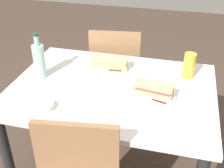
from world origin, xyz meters
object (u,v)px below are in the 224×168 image
(plate_near, at_px, (109,68))
(dining_table, at_px, (112,102))
(baguette_sandwich_near, at_px, (109,62))
(water_bottle, at_px, (39,60))
(baguette_sandwich_far, at_px, (154,89))
(chair_near, at_px, (116,70))
(knife_near, at_px, (109,70))
(knife_far, at_px, (152,99))
(beer_glass, at_px, (189,66))
(plate_far, at_px, (153,95))
(olive_bowl, at_px, (45,106))

(plate_near, bearing_deg, dining_table, 109.46)
(baguette_sandwich_near, relative_size, water_bottle, 0.85)
(baguette_sandwich_near, height_order, baguette_sandwich_far, same)
(chair_near, bearing_deg, knife_near, 98.43)
(plate_near, xyz_separation_m, knife_far, (-0.32, 0.31, 0.01))
(baguette_sandwich_near, height_order, beer_glass, beer_glass)
(chair_near, bearing_deg, beer_glass, 144.41)
(baguette_sandwich_far, relative_size, beer_glass, 1.40)
(plate_far, bearing_deg, chair_near, -60.65)
(olive_bowl, bearing_deg, plate_near, -112.42)
(chair_near, height_order, water_bottle, water_bottle)
(knife_far, relative_size, beer_glass, 1.13)
(baguette_sandwich_near, xyz_separation_m, plate_far, (-0.32, 0.25, -0.04))
(baguette_sandwich_far, distance_m, beer_glass, 0.33)
(knife_near, relative_size, beer_glass, 1.15)
(plate_far, relative_size, baguette_sandwich_far, 1.14)
(knife_near, distance_m, olive_bowl, 0.51)
(knife_far, bearing_deg, plate_far, -87.59)
(dining_table, bearing_deg, chair_near, -78.37)
(chair_near, height_order, beer_glass, beer_glass)
(olive_bowl, bearing_deg, chair_near, -99.67)
(plate_far, bearing_deg, baguette_sandwich_near, -38.33)
(dining_table, xyz_separation_m, chair_near, (0.13, -0.63, -0.13))
(baguette_sandwich_far, xyz_separation_m, beer_glass, (-0.18, -0.27, 0.03))
(knife_near, relative_size, water_bottle, 0.63)
(plate_far, height_order, baguette_sandwich_far, baguette_sandwich_far)
(dining_table, xyz_separation_m, plate_far, (-0.25, 0.04, 0.11))
(water_bottle, relative_size, beer_glass, 1.81)
(plate_near, relative_size, knife_far, 1.42)
(plate_near, bearing_deg, baguette_sandwich_near, -63.43)
(baguette_sandwich_near, xyz_separation_m, olive_bowl, (0.21, 0.51, -0.03))
(baguette_sandwich_near, distance_m, water_bottle, 0.43)
(dining_table, relative_size, olive_bowl, 12.17)
(dining_table, distance_m, plate_near, 0.25)
(dining_table, xyz_separation_m, water_bottle, (0.46, -0.01, 0.22))
(baguette_sandwich_near, bearing_deg, beer_glass, -178.02)
(chair_near, relative_size, baguette_sandwich_near, 3.56)
(dining_table, distance_m, knife_far, 0.29)
(dining_table, bearing_deg, baguette_sandwich_far, 170.91)
(knife_far, bearing_deg, plate_near, -43.99)
(knife_near, xyz_separation_m, olive_bowl, (0.23, 0.45, -0.00))
(baguette_sandwich_far, bearing_deg, plate_far, 90.00)
(water_bottle, bearing_deg, baguette_sandwich_far, 175.85)
(dining_table, xyz_separation_m, olive_bowl, (0.29, 0.29, 0.12))
(baguette_sandwich_near, xyz_separation_m, knife_near, (-0.02, 0.05, -0.03))
(water_bottle, xyz_separation_m, olive_bowl, (-0.17, 0.31, -0.10))
(baguette_sandwich_far, relative_size, knife_far, 1.24)
(chair_near, xyz_separation_m, plate_far, (-0.38, 0.67, 0.24))
(chair_near, relative_size, beer_glass, 5.47)
(plate_near, relative_size, plate_far, 1.00)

